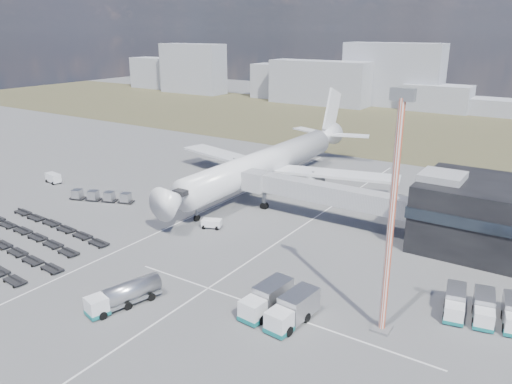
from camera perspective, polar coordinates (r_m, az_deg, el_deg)
The scene contains 15 objects.
ground at distance 78.98m, azimuth -10.96°, elevation -5.27°, with size 420.00×420.00×0.00m, color #565659.
grass_strip at distance 172.01m, azimuth 15.48°, elevation 7.17°, with size 420.00×90.00×0.01m, color #47442A.
lane_markings at distance 75.11m, azimuth -3.96°, elevation -6.22°, with size 47.12×110.00×0.01m.
jet_bridge at distance 84.07m, azimuth 6.53°, elevation 0.10°, with size 30.30×3.80×7.05m.
airliner at distance 101.47m, azimuth 1.61°, elevation 3.52°, with size 51.59×64.53×17.62m.
skyline at distance 210.88m, azimuth 16.23°, elevation 11.52°, with size 309.05×24.32×25.48m.
fuel_tanker at distance 61.32m, azimuth -14.85°, elevation -11.29°, with size 4.52×9.23×2.89m.
pushback_tug at distance 81.72m, azimuth -5.08°, elevation -3.63°, with size 3.16×1.78×1.44m, color white.
utility_van at distance 113.13m, azimuth -22.16°, elevation 1.47°, with size 3.78×1.71×2.06m, color white.
catering_truck at distance 106.10m, azimuth 3.04°, elevation 2.00°, with size 4.51×6.61×2.81m.
service_trucks_near at distance 57.26m, azimuth 2.69°, elevation -12.70°, with size 6.85×7.96×2.98m.
service_trucks_far at distance 62.49m, azimuth 24.60°, elevation -11.95°, with size 9.20×7.60×2.49m.
uld_row at distance 98.02m, azimuth -17.27°, elevation -0.44°, with size 12.43×6.12×1.76m.
baggage_dollies at distance 85.11m, azimuth -26.01°, elevation -4.83°, with size 30.81×17.35×0.78m.
floodlight_mast at distance 51.77m, azimuth 15.22°, elevation -2.92°, with size 2.43×1.99×25.79m.
Camera 1 is at (51.60, -51.13, 31.02)m, focal length 35.00 mm.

